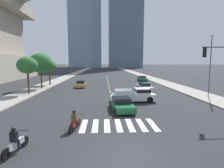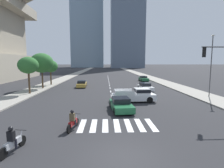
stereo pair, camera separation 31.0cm
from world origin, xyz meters
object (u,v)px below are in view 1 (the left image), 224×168
object	(u,v)px
motorcycle_lead	(15,143)
sedan_gold_2	(81,84)
motorcycle_trailing	(75,122)
street_lamp_east	(210,62)
street_tree_second	(41,63)
street_tree_third	(49,66)
street_tree_nearest	(27,65)
sedan_green_0	(122,104)
pickup_truck	(136,95)
sedan_green_1	(142,79)
sedan_white_3	(145,87)

from	to	relation	value
motorcycle_lead	sedan_gold_2	bearing A→B (deg)	9.42
motorcycle_lead	sedan_gold_2	size ratio (longest dim) A/B	0.44
motorcycle_trailing	street_lamp_east	bearing A→B (deg)	-44.52
sedan_gold_2	street_tree_second	world-z (taller)	street_tree_second
street_lamp_east	street_tree_third	size ratio (longest dim) A/B	1.63
motorcycle_lead	street_tree_nearest	xyz separation A→B (m)	(-6.52, 17.67, 3.82)
street_tree_nearest	sedan_green_0	bearing A→B (deg)	-35.61
pickup_truck	street_tree_nearest	xyz separation A→B (m)	(-15.28, 5.59, 3.59)
sedan_green_1	sedan_gold_2	bearing A→B (deg)	-55.97
sedan_green_0	motorcycle_trailing	bearing A→B (deg)	-43.70
sedan_green_1	motorcycle_trailing	bearing A→B (deg)	-22.38
street_tree_third	street_lamp_east	bearing A→B (deg)	-28.43
motorcycle_lead	street_tree_third	size ratio (longest dim) A/B	0.41
sedan_gold_2	motorcycle_lead	bearing A→B (deg)	176.66
sedan_green_0	sedan_white_3	world-z (taller)	sedan_white_3
street_tree_nearest	street_lamp_east	bearing A→B (deg)	-7.37
motorcycle_lead	motorcycle_trailing	xyz separation A→B (m)	(2.66, 3.18, 0.00)
street_lamp_east	street_tree_second	xyz separation A→B (m)	(-25.97, 9.04, -0.22)
street_tree_second	street_tree_third	bearing A→B (deg)	90.00
motorcycle_lead	street_lamp_east	distance (m)	24.54
sedan_gold_2	street_tree_nearest	world-z (taller)	street_tree_nearest
motorcycle_lead	sedan_green_0	distance (m)	10.59
pickup_truck	sedan_gold_2	size ratio (longest dim) A/B	1.13
pickup_truck	street_tree_third	world-z (taller)	street_tree_third
motorcycle_lead	sedan_gold_2	world-z (taller)	motorcycle_lead
sedan_green_0	street_lamp_east	world-z (taller)	street_lamp_east
sedan_white_3	street_tree_nearest	bearing A→B (deg)	-84.45
sedan_green_1	street_lamp_east	size ratio (longest dim) A/B	0.53
motorcycle_trailing	sedan_green_1	bearing A→B (deg)	-8.58
motorcycle_lead	sedan_green_1	world-z (taller)	motorcycle_lead
motorcycle_lead	street_tree_third	xyz separation A→B (m)	(-6.52, 28.37, 3.44)
motorcycle_lead	street_tree_second	size ratio (longest dim) A/B	0.33
pickup_truck	street_lamp_east	distance (m)	11.68
motorcycle_lead	street_tree_second	distance (m)	24.60
motorcycle_lead	street_tree_nearest	size ratio (longest dim) A/B	0.38
sedan_white_3	street_lamp_east	xyz separation A→B (m)	(7.45, -6.64, 4.37)
motorcycle_lead	street_tree_nearest	world-z (taller)	street_tree_nearest
sedan_white_3	street_tree_nearest	xyz separation A→B (m)	(-18.51, -3.28, 3.81)
sedan_white_3	sedan_gold_2	bearing A→B (deg)	-116.34
motorcycle_trailing	sedan_white_3	size ratio (longest dim) A/B	0.42
street_tree_third	motorcycle_lead	bearing A→B (deg)	-77.06
pickup_truck	street_tree_second	bearing A→B (deg)	141.09
pickup_truck	sedan_green_1	bearing A→B (deg)	72.99
motorcycle_trailing	pickup_truck	world-z (taller)	pickup_truck
street_lamp_east	street_tree_second	bearing A→B (deg)	160.80
pickup_truck	sedan_gold_2	world-z (taller)	pickup_truck
sedan_green_0	street_tree_third	size ratio (longest dim) A/B	0.86
street_tree_second	street_tree_third	xyz separation A→B (m)	(0.00, 5.02, -0.72)
pickup_truck	sedan_white_3	size ratio (longest dim) A/B	1.11
pickup_truck	street_tree_second	size ratio (longest dim) A/B	0.85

